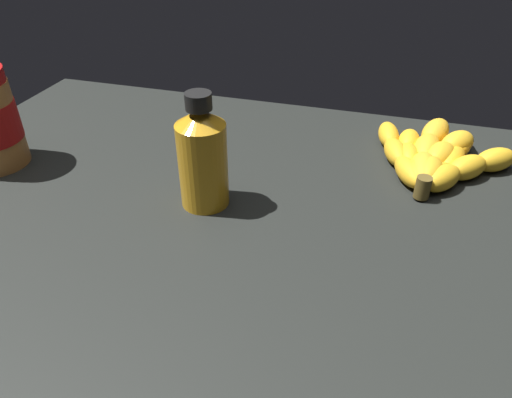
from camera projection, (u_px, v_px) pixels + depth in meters
The scene contains 3 objects.
ground_plane at pixel (227, 222), 61.38cm from camera, with size 96.35×69.45×4.37cm, color black.
banana_bunch at pixel (434, 157), 67.76cm from camera, with size 20.88×22.22×3.76cm.
honey_bottle at pixel (202, 156), 57.51cm from camera, with size 6.17×6.17×14.97cm.
Camera 1 is at (-17.30, 45.82, 35.11)cm, focal length 32.93 mm.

